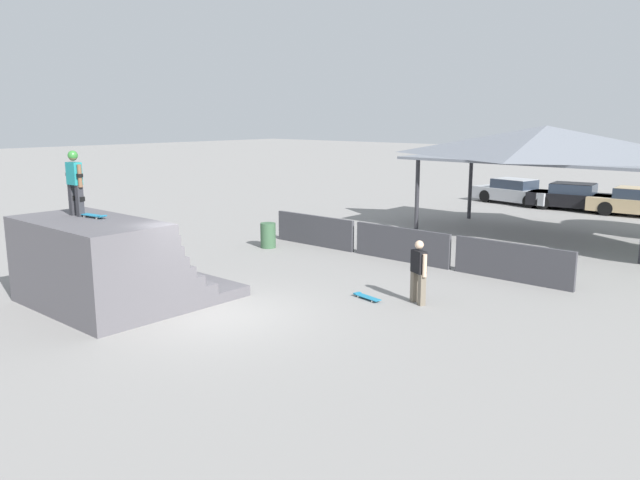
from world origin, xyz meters
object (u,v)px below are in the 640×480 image
object	(u,v)px
bystander_walking	(419,269)
trash_bin	(268,235)
parked_car_silver	(515,192)
parked_car_black	(574,197)
skateboard_on_deck	(94,215)
skateboard_on_ground	(366,297)
skater_on_deck	(75,179)

from	to	relation	value
bystander_walking	trash_bin	size ratio (longest dim) A/B	1.82
parked_car_silver	trash_bin	bearing A→B (deg)	-84.93
trash_bin	parked_car_black	size ratio (longest dim) A/B	0.19
parked_car_silver	skateboard_on_deck	bearing A→B (deg)	-79.06
skateboard_on_ground	parked_car_black	size ratio (longest dim) A/B	0.19
skateboard_on_deck	parked_car_silver	xyz separation A→B (m)	(-0.00, 23.18, -1.54)
bystander_walking	trash_bin	world-z (taller)	bystander_walking
skateboard_on_deck	parked_car_black	xyz separation A→B (m)	(3.01, 23.11, -1.54)
parked_car_silver	parked_car_black	size ratio (longest dim) A/B	1.03
skateboard_on_ground	parked_car_black	xyz separation A→B (m)	(-1.59, 18.59, 0.54)
skateboard_on_deck	skateboard_on_ground	distance (m)	6.78
bystander_walking	trash_bin	xyz separation A→B (m)	(-7.39, 2.15, -0.43)
skateboard_on_deck	bystander_walking	world-z (taller)	skateboard_on_deck
bystander_walking	parked_car_silver	size ratio (longest dim) A/B	0.34
skateboard_on_deck	bystander_walking	size ratio (longest dim) A/B	0.52
skateboard_on_ground	skater_on_deck	bearing A→B (deg)	52.53
parked_car_black	skater_on_deck	bearing A→B (deg)	-106.37
trash_bin	parked_car_black	world-z (taller)	parked_car_black
bystander_walking	skateboard_on_ground	bearing A→B (deg)	50.01
skater_on_deck	skateboard_on_deck	world-z (taller)	skater_on_deck
skateboard_on_ground	trash_bin	xyz separation A→B (m)	(-6.25, 2.68, 0.37)
skater_on_deck	parked_car_black	world-z (taller)	skater_on_deck
skater_on_deck	parked_car_black	size ratio (longest dim) A/B	0.35
bystander_walking	parked_car_silver	xyz separation A→B (m)	(-5.75, 18.13, -0.26)
skateboard_on_deck	bystander_walking	bearing A→B (deg)	35.04
trash_bin	parked_car_silver	bearing A→B (deg)	84.14
bystander_walking	skater_on_deck	bearing A→B (deg)	64.25
parked_car_silver	parked_car_black	world-z (taller)	same
skater_on_deck	skateboard_on_deck	bearing A→B (deg)	8.81
skateboard_on_deck	parked_car_black	distance (m)	23.35
skateboard_on_deck	bystander_walking	distance (m)	7.75
trash_bin	skater_on_deck	bearing A→B (deg)	-81.76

